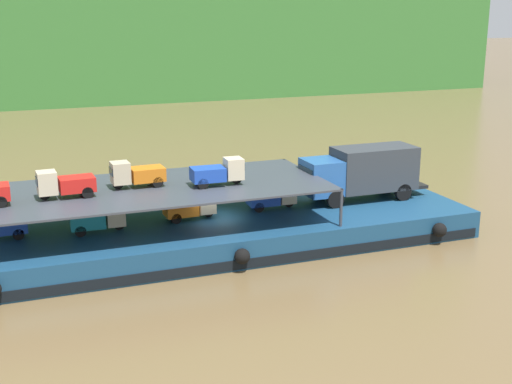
{
  "coord_description": "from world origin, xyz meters",
  "views": [
    {
      "loc": [
        -10.36,
        -33.61,
        12.49
      ],
      "look_at": [
        2.41,
        0.0,
        2.7
      ],
      "focal_mm": 47.86,
      "sensor_mm": 36.0,
      "label": 1
    }
  ],
  "objects_px": {
    "mini_truck_upper_mid": "(65,184)",
    "covered_lorry": "(362,172)",
    "mini_truck_lower_aft": "(99,218)",
    "mini_truck_upper_bow": "(218,172)",
    "mini_truck_lower_fore": "(273,196)",
    "mini_truck_upper_fore": "(137,174)",
    "cargo_barge": "(215,231)",
    "mini_truck_lower_mid": "(191,207)"
  },
  "relations": [
    {
      "from": "mini_truck_upper_mid",
      "to": "covered_lorry",
      "type": "bearing_deg",
      "value": 2.56
    },
    {
      "from": "mini_truck_lower_aft",
      "to": "mini_truck_upper_bow",
      "type": "relative_size",
      "value": 1.0
    },
    {
      "from": "covered_lorry",
      "to": "mini_truck_lower_fore",
      "type": "bearing_deg",
      "value": 178.23
    },
    {
      "from": "mini_truck_lower_fore",
      "to": "mini_truck_upper_fore",
      "type": "bearing_deg",
      "value": -178.93
    },
    {
      "from": "mini_truck_lower_aft",
      "to": "mini_truck_upper_bow",
      "type": "height_order",
      "value": "mini_truck_upper_bow"
    },
    {
      "from": "cargo_barge",
      "to": "mini_truck_upper_bow",
      "type": "relative_size",
      "value": 10.2
    },
    {
      "from": "covered_lorry",
      "to": "mini_truck_upper_fore",
      "type": "distance_m",
      "value": 13.22
    },
    {
      "from": "covered_lorry",
      "to": "mini_truck_lower_aft",
      "type": "relative_size",
      "value": 2.83
    },
    {
      "from": "cargo_barge",
      "to": "mini_truck_upper_mid",
      "type": "relative_size",
      "value": 10.17
    },
    {
      "from": "mini_truck_lower_mid",
      "to": "mini_truck_upper_bow",
      "type": "height_order",
      "value": "mini_truck_upper_bow"
    },
    {
      "from": "mini_truck_lower_aft",
      "to": "mini_truck_lower_mid",
      "type": "relative_size",
      "value": 1.01
    },
    {
      "from": "mini_truck_lower_mid",
      "to": "mini_truck_upper_bow",
      "type": "distance_m",
      "value": 2.56
    },
    {
      "from": "mini_truck_upper_fore",
      "to": "mini_truck_upper_bow",
      "type": "relative_size",
      "value": 1.0
    },
    {
      "from": "mini_truck_upper_mid",
      "to": "mini_truck_lower_mid",
      "type": "bearing_deg",
      "value": 5.6
    },
    {
      "from": "mini_truck_lower_fore",
      "to": "mini_truck_upper_bow",
      "type": "height_order",
      "value": "mini_truck_upper_bow"
    },
    {
      "from": "cargo_barge",
      "to": "mini_truck_upper_mid",
      "type": "xyz_separation_m",
      "value": [
        -7.67,
        -0.38,
        3.44
      ]
    },
    {
      "from": "mini_truck_lower_mid",
      "to": "mini_truck_upper_bow",
      "type": "bearing_deg",
      "value": -38.08
    },
    {
      "from": "mini_truck_lower_aft",
      "to": "mini_truck_upper_mid",
      "type": "bearing_deg",
      "value": -171.73
    },
    {
      "from": "mini_truck_upper_bow",
      "to": "mini_truck_upper_mid",
      "type": "bearing_deg",
      "value": 177.39
    },
    {
      "from": "mini_truck_lower_mid",
      "to": "mini_truck_lower_fore",
      "type": "bearing_deg",
      "value": 3.47
    },
    {
      "from": "cargo_barge",
      "to": "mini_truck_lower_mid",
      "type": "relative_size",
      "value": 10.25
    },
    {
      "from": "covered_lorry",
      "to": "mini_truck_lower_mid",
      "type": "bearing_deg",
      "value": -179.33
    },
    {
      "from": "mini_truck_lower_aft",
      "to": "mini_truck_lower_mid",
      "type": "height_order",
      "value": "same"
    },
    {
      "from": "covered_lorry",
      "to": "mini_truck_lower_aft",
      "type": "distance_m",
      "value": 15.34
    },
    {
      "from": "mini_truck_upper_bow",
      "to": "covered_lorry",
      "type": "bearing_deg",
      "value": 6.89
    },
    {
      "from": "mini_truck_lower_aft",
      "to": "mini_truck_upper_bow",
      "type": "xyz_separation_m",
      "value": [
        6.16,
        -0.57,
        2.0
      ]
    },
    {
      "from": "covered_lorry",
      "to": "mini_truck_lower_aft",
      "type": "height_order",
      "value": "covered_lorry"
    },
    {
      "from": "covered_lorry",
      "to": "mini_truck_upper_mid",
      "type": "bearing_deg",
      "value": -177.44
    },
    {
      "from": "cargo_barge",
      "to": "mini_truck_upper_fore",
      "type": "xyz_separation_m",
      "value": [
        -4.02,
        0.4,
        3.44
      ]
    },
    {
      "from": "covered_lorry",
      "to": "mini_truck_upper_mid",
      "type": "height_order",
      "value": "mini_truck_upper_mid"
    },
    {
      "from": "cargo_barge",
      "to": "mini_truck_upper_mid",
      "type": "distance_m",
      "value": 8.42
    },
    {
      "from": "mini_truck_lower_mid",
      "to": "mini_truck_upper_fore",
      "type": "distance_m",
      "value": 3.43
    },
    {
      "from": "cargo_barge",
      "to": "mini_truck_lower_fore",
      "type": "bearing_deg",
      "value": 8.62
    },
    {
      "from": "covered_lorry",
      "to": "mini_truck_upper_bow",
      "type": "bearing_deg",
      "value": -173.11
    },
    {
      "from": "mini_truck_lower_mid",
      "to": "mini_truck_upper_fore",
      "type": "bearing_deg",
      "value": 176.92
    },
    {
      "from": "mini_truck_lower_mid",
      "to": "mini_truck_lower_fore",
      "type": "xyz_separation_m",
      "value": [
        4.83,
        0.29,
        0.0
      ]
    },
    {
      "from": "cargo_barge",
      "to": "covered_lorry",
      "type": "distance_m",
      "value": 9.49
    },
    {
      "from": "mini_truck_lower_aft",
      "to": "mini_truck_lower_fore",
      "type": "bearing_deg",
      "value": 4.12
    },
    {
      "from": "covered_lorry",
      "to": "cargo_barge",
      "type": "bearing_deg",
      "value": -177.66
    },
    {
      "from": "mini_truck_lower_mid",
      "to": "mini_truck_upper_mid",
      "type": "distance_m",
      "value": 6.77
    },
    {
      "from": "covered_lorry",
      "to": "mini_truck_upper_mid",
      "type": "xyz_separation_m",
      "value": [
        -16.84,
        -0.75,
        1.0
      ]
    },
    {
      "from": "mini_truck_upper_mid",
      "to": "mini_truck_upper_fore",
      "type": "relative_size",
      "value": 1.0
    }
  ]
}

